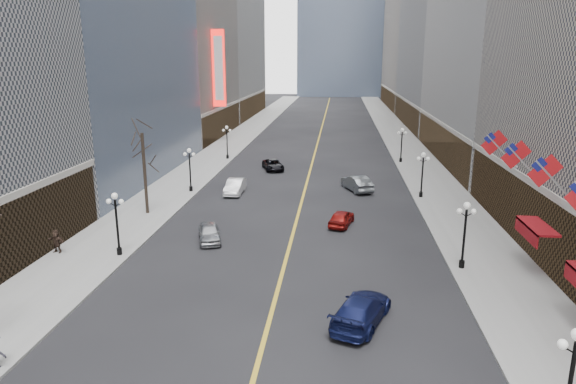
% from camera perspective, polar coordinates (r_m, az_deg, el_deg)
% --- Properties ---
extents(sidewalk_east, '(6.00, 230.00, 0.15)m').
position_cam_1_polar(sidewalk_east, '(74.68, 13.73, 3.79)').
color(sidewalk_east, gray).
rests_on(sidewalk_east, ground).
extents(sidewalk_west, '(6.00, 230.00, 0.15)m').
position_cam_1_polar(sidewalk_west, '(75.96, -7.72, 4.26)').
color(sidewalk_west, gray).
rests_on(sidewalk_west, ground).
extents(lane_line, '(0.25, 200.00, 0.02)m').
position_cam_1_polar(lane_line, '(83.86, 3.26, 5.30)').
color(lane_line, gold).
rests_on(lane_line, ground).
extents(bldg_east_c, '(26.60, 40.60, 48.80)m').
position_cam_1_polar(bldg_east_c, '(112.34, 20.44, 19.20)').
color(bldg_east_c, gray).
rests_on(bldg_east_c, ground).
extents(streetlamp_east_0, '(1.26, 0.44, 4.52)m').
position_cam_1_polar(streetlamp_east_0, '(21.52, 28.98, -17.29)').
color(streetlamp_east_0, black).
rests_on(streetlamp_east_0, sidewalk_east).
extents(streetlamp_east_1, '(1.26, 0.44, 4.52)m').
position_cam_1_polar(streetlamp_east_1, '(35.40, 19.07, -3.82)').
color(streetlamp_east_1, black).
rests_on(streetlamp_east_1, sidewalk_east).
extents(streetlamp_east_2, '(1.26, 0.44, 4.52)m').
position_cam_1_polar(streetlamp_east_2, '(52.47, 14.72, 2.38)').
color(streetlamp_east_2, black).
rests_on(streetlamp_east_2, sidewalk_east).
extents(streetlamp_east_3, '(1.26, 0.44, 4.52)m').
position_cam_1_polar(streetlamp_east_3, '(70.01, 12.52, 5.51)').
color(streetlamp_east_3, black).
rests_on(streetlamp_east_3, sidewalk_east).
extents(streetlamp_west_1, '(1.26, 0.44, 4.52)m').
position_cam_1_polar(streetlamp_west_1, '(37.63, -18.53, -2.69)').
color(streetlamp_west_1, black).
rests_on(streetlamp_west_1, sidewalk_west).
extents(streetlamp_west_2, '(1.26, 0.44, 4.52)m').
position_cam_1_polar(streetlamp_west_2, '(54.00, -10.86, 2.94)').
color(streetlamp_west_2, black).
rests_on(streetlamp_west_2, sidewalk_west).
extents(streetlamp_west_3, '(1.26, 0.44, 4.52)m').
position_cam_1_polar(streetlamp_west_3, '(71.17, -6.80, 5.90)').
color(streetlamp_west_3, black).
rests_on(streetlamp_west_3, sidewalk_west).
extents(flag_3, '(2.87, 0.12, 2.87)m').
position_cam_1_polar(flag_3, '(32.58, 26.91, 1.83)').
color(flag_3, '#B2B2B7').
rests_on(flag_3, ground).
extents(flag_4, '(2.87, 0.12, 2.87)m').
position_cam_1_polar(flag_4, '(37.20, 24.23, 3.54)').
color(flag_4, '#B2B2B7').
rests_on(flag_4, ground).
extents(flag_5, '(2.87, 0.12, 2.87)m').
position_cam_1_polar(flag_5, '(41.90, 22.13, 4.88)').
color(flag_5, '#B2B2B7').
rests_on(flag_5, ground).
extents(awning_c, '(1.40, 4.00, 0.93)m').
position_cam_1_polar(awning_c, '(36.60, 25.67, -3.60)').
color(awning_c, maroon).
rests_on(awning_c, ground).
extents(theatre_marquee, '(2.00, 0.55, 12.00)m').
position_cam_1_polar(theatre_marquee, '(84.92, -7.69, 13.45)').
color(theatre_marquee, red).
rests_on(theatre_marquee, ground).
extents(tree_west_far, '(3.60, 3.60, 7.92)m').
position_cam_1_polar(tree_west_far, '(46.51, -15.84, 4.97)').
color(tree_west_far, '#2D231C').
rests_on(tree_west_far, sidewalk_west).
extents(car_nb_near, '(2.73, 4.33, 1.37)m').
position_cam_1_polar(car_nb_near, '(39.86, -8.74, -4.47)').
color(car_nb_near, gray).
rests_on(car_nb_near, ground).
extents(car_nb_mid, '(1.62, 4.59, 1.51)m').
position_cam_1_polar(car_nb_mid, '(53.34, -5.90, 0.62)').
color(car_nb_mid, silver).
rests_on(car_nb_mid, ground).
extents(car_nb_far, '(3.53, 5.14, 1.31)m').
position_cam_1_polar(car_nb_far, '(64.35, -1.67, 3.03)').
color(car_nb_far, black).
rests_on(car_nb_far, ground).
extents(car_sb_near, '(3.87, 5.74, 1.54)m').
position_cam_1_polar(car_sb_near, '(28.02, 8.14, -12.82)').
color(car_sb_near, '#121843').
rests_on(car_sb_near, ground).
extents(car_sb_mid, '(2.48, 4.16, 1.33)m').
position_cam_1_polar(car_sb_mid, '(43.24, 5.97, -2.87)').
color(car_sb_mid, maroon).
rests_on(car_sb_mid, ground).
extents(car_sb_far, '(3.49, 5.27, 1.64)m').
position_cam_1_polar(car_sb_far, '(54.67, 7.65, 0.98)').
color(car_sb_far, '#4F5457').
rests_on(car_sb_far, ground).
extents(ped_west_far, '(1.64, 0.82, 1.70)m').
position_cam_1_polar(ped_west_far, '(40.24, -24.35, -5.00)').
color(ped_west_far, '#2E2119').
rests_on(ped_west_far, sidewalk_west).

